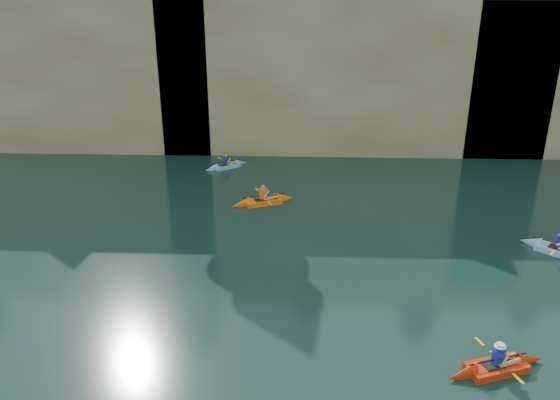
{
  "coord_description": "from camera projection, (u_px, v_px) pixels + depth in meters",
  "views": [
    {
      "loc": [
        -1.23,
        -12.0,
        10.38
      ],
      "look_at": [
        -1.96,
        6.42,
        3.0
      ],
      "focal_mm": 35.0,
      "sensor_mm": 36.0,
      "label": 1
    }
  ],
  "objects": [
    {
      "name": "sea_cave_east",
      "position": [
        481.0,
        122.0,
        34.1
      ],
      "size": [
        5.0,
        1.0,
        4.5
      ],
      "primitive_type": "cube",
      "color": "black",
      "rests_on": "ground"
    },
    {
      "name": "sea_cave_west",
      "position": [
        42.0,
        122.0,
        35.22
      ],
      "size": [
        4.5,
        1.0,
        4.0
      ],
      "primitive_type": "cube",
      "color": "black",
      "rests_on": "ground"
    },
    {
      "name": "cliff_slab_center",
      "position": [
        354.0,
        63.0,
        33.71
      ],
      "size": [
        24.0,
        2.4,
        11.4
      ],
      "primitive_type": "cube",
      "color": "tan",
      "rests_on": "ground"
    },
    {
      "name": "kayaker_orange",
      "position": [
        263.0,
        201.0,
        27.39
      ],
      "size": [
        3.3,
        2.28,
        1.24
      ],
      "rotation": [
        0.0,
        0.0,
        0.39
      ],
      "color": "orange",
      "rests_on": "ground"
    },
    {
      "name": "ground",
      "position": [
        342.0,
        389.0,
        14.94
      ],
      "size": [
        160.0,
        160.0,
        0.0
      ],
      "primitive_type": "plane",
      "color": "black",
      "rests_on": "ground"
    },
    {
      "name": "sea_cave_center",
      "position": [
        258.0,
        130.0,
        34.85
      ],
      "size": [
        3.5,
        1.0,
        3.2
      ],
      "primitive_type": "cube",
      "color": "black",
      "rests_on": "ground"
    },
    {
      "name": "cliff_slab_west",
      "position": [
        7.0,
        68.0,
        34.68
      ],
      "size": [
        26.0,
        2.4,
        10.56
      ],
      "primitive_type": "cube",
      "color": "tan",
      "rests_on": "ground"
    },
    {
      "name": "cliff",
      "position": [
        319.0,
        45.0,
        40.54
      ],
      "size": [
        70.0,
        16.0,
        12.0
      ],
      "primitive_type": "cube",
      "color": "tan",
      "rests_on": "ground"
    },
    {
      "name": "main_kayaker",
      "position": [
        496.0,
        367.0,
        15.59
      ],
      "size": [
        3.18,
        2.05,
        1.15
      ],
      "rotation": [
        0.0,
        0.0,
        0.33
      ],
      "color": "red",
      "rests_on": "ground"
    },
    {
      "name": "kayaker_ltblue_near",
      "position": [
        560.0,
        250.0,
        22.35
      ],
      "size": [
        2.92,
        2.65,
        1.26
      ],
      "rotation": [
        0.0,
        0.0,
        -0.71
      ],
      "color": "#90BBF1",
      "rests_on": "ground"
    },
    {
      "name": "kayaker_ltblue_mid",
      "position": [
        226.0,
        166.0,
        32.72
      ],
      "size": [
        2.62,
        2.15,
        1.05
      ],
      "rotation": [
        0.0,
        0.0,
        0.63
      ],
      "color": "#80B2D7",
      "rests_on": "ground"
    }
  ]
}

